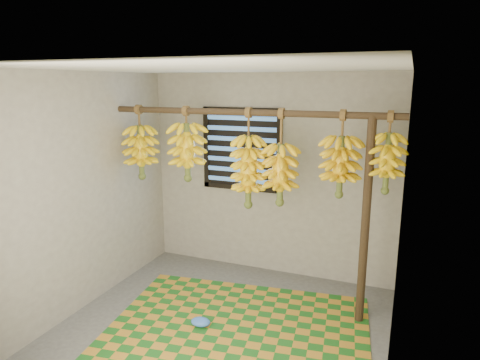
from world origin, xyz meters
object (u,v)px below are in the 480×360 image
at_px(support_post, 365,224).
at_px(woven_mat, 236,333).
at_px(banana_bunch_b, 187,152).
at_px(banana_bunch_a, 141,152).
at_px(banana_bunch_f, 387,163).
at_px(banana_bunch_e, 340,167).
at_px(banana_bunch_d, 248,172).
at_px(banana_bunch_c, 280,174).
at_px(plastic_bag, 201,322).

height_order(support_post, woven_mat, support_post).
distance_m(woven_mat, banana_bunch_b, 1.88).
distance_m(banana_bunch_a, banana_bunch_b, 0.59).
relative_size(support_post, banana_bunch_a, 2.46).
bearing_deg(banana_bunch_f, banana_bunch_a, 180.00).
xyz_separation_m(support_post, banana_bunch_e, (-0.26, 0.00, 0.53)).
distance_m(banana_bunch_d, banana_bunch_e, 0.92).
bearing_deg(support_post, woven_mat, -147.94).
relative_size(banana_bunch_a, banana_bunch_c, 0.86).
height_order(plastic_bag, banana_bunch_d, banana_bunch_d).
xyz_separation_m(woven_mat, banana_bunch_a, (-1.41, 0.65, 1.53)).
distance_m(support_post, banana_bunch_e, 0.58).
bearing_deg(banana_bunch_d, banana_bunch_a, 180.00).
bearing_deg(banana_bunch_e, woven_mat, -140.25).
bearing_deg(banana_bunch_f, banana_bunch_c, 180.00).
bearing_deg(banana_bunch_e, banana_bunch_c, 180.00).
bearing_deg(banana_bunch_c, banana_bunch_b, 180.00).
relative_size(banana_bunch_d, banana_bunch_f, 1.37).
relative_size(banana_bunch_b, banana_bunch_f, 1.07).
xyz_separation_m(banana_bunch_a, banana_bunch_d, (1.28, 0.00, -0.12)).
height_order(woven_mat, banana_bunch_e, banana_bunch_e).
distance_m(woven_mat, banana_bunch_c, 1.56).
xyz_separation_m(banana_bunch_b, banana_bunch_e, (1.61, -0.00, -0.04)).
bearing_deg(support_post, banana_bunch_b, 180.00).
bearing_deg(banana_bunch_f, plastic_bag, -156.44).
height_order(banana_bunch_a, banana_bunch_f, same).
relative_size(plastic_bag, banana_bunch_e, 0.24).
xyz_separation_m(woven_mat, banana_bunch_c, (0.21, 0.65, 1.40)).
height_order(banana_bunch_a, banana_bunch_c, same).
xyz_separation_m(support_post, woven_mat, (-1.04, -0.65, -0.99)).
xyz_separation_m(banana_bunch_b, banana_bunch_f, (2.01, -0.00, 0.02)).
distance_m(plastic_bag, banana_bunch_c, 1.62).
xyz_separation_m(banana_bunch_d, banana_bunch_e, (0.91, 0.00, 0.12)).
bearing_deg(banana_bunch_c, plastic_bag, -129.87).
distance_m(banana_bunch_a, banana_bunch_c, 1.62).
relative_size(banana_bunch_b, banana_bunch_e, 0.97).
bearing_deg(banana_bunch_a, banana_bunch_e, 0.00).
height_order(support_post, banana_bunch_f, banana_bunch_f).
bearing_deg(plastic_bag, banana_bunch_d, 71.28).
bearing_deg(woven_mat, banana_bunch_c, 72.42).
bearing_deg(woven_mat, banana_bunch_f, 28.70).
distance_m(support_post, plastic_bag, 1.82).
xyz_separation_m(plastic_bag, banana_bunch_d, (0.23, 0.67, 1.36)).
height_order(support_post, banana_bunch_d, banana_bunch_d).
bearing_deg(woven_mat, banana_bunch_e, 39.75).
bearing_deg(banana_bunch_e, banana_bunch_f, 0.00).
height_order(woven_mat, banana_bunch_b, banana_bunch_b).
relative_size(banana_bunch_a, banana_bunch_b, 1.04).
bearing_deg(banana_bunch_d, banana_bunch_c, 0.00).
relative_size(woven_mat, plastic_bag, 12.51).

